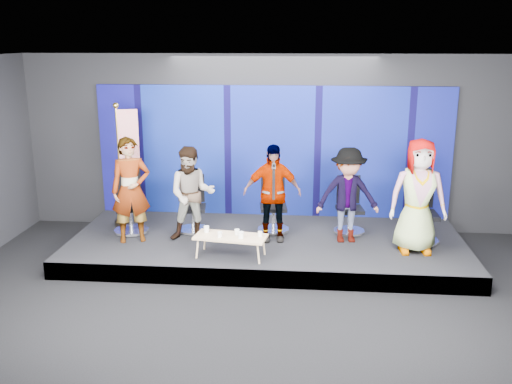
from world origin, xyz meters
TOP-DOWN VIEW (x-y plane):
  - ground at (0.00, 0.00)m, footprint 10.00×10.00m
  - room_walls at (0.00, 0.00)m, footprint 10.02×8.02m
  - riser at (0.00, 2.50)m, footprint 7.00×3.00m
  - backdrop at (0.00, 3.95)m, footprint 7.00×0.08m
  - chair_a at (-2.55, 2.63)m, footprint 0.83×0.83m
  - panelist_a at (-2.36, 2.15)m, footprint 0.79×0.66m
  - chair_b at (-1.40, 2.79)m, footprint 0.66×0.66m
  - panelist_b at (-1.31, 2.29)m, footprint 0.90×0.74m
  - chair_c at (0.08, 2.93)m, footprint 0.67×0.67m
  - panelist_c at (0.09, 2.42)m, footprint 1.06×0.54m
  - chair_d at (1.48, 2.96)m, footprint 0.65×0.65m
  - panelist_d at (1.40, 2.46)m, footprint 1.15×0.74m
  - chair_e at (2.69, 2.55)m, footprint 0.69×0.69m
  - panelist_e at (2.52, 2.07)m, footprint 0.96×0.64m
  - coffee_table at (-0.53, 1.54)m, footprint 1.23×0.66m
  - mug_a at (-0.96, 1.69)m, footprint 0.09×0.09m
  - mug_b at (-0.70, 1.46)m, footprint 0.08×0.08m
  - mug_c at (-0.43, 1.59)m, footprint 0.08×0.08m
  - mug_d at (-0.35, 1.44)m, footprint 0.09×0.09m
  - mug_e at (-0.05, 1.55)m, footprint 0.07×0.07m
  - flag_stand at (-2.71, 3.03)m, footprint 0.53×0.31m

SIDE VIEW (x-z plane):
  - ground at x=0.00m, z-range 0.00..0.00m
  - riser at x=0.00m, z-range 0.00..0.30m
  - coffee_table at x=-0.53m, z-range 0.45..0.81m
  - chair_d at x=1.48m, z-range 0.12..1.16m
  - chair_b at x=-1.40m, z-range 0.12..1.16m
  - chair_c at x=0.08m, z-range 0.12..1.18m
  - chair_a at x=-2.55m, z-range 0.10..1.25m
  - chair_e at x=2.69m, z-range 0.10..1.28m
  - mug_e at x=-0.05m, z-range 0.66..0.75m
  - mug_b at x=-0.70m, z-range 0.66..0.75m
  - mug_c at x=-0.43m, z-range 0.66..0.75m
  - mug_a at x=-0.96m, z-range 0.66..0.76m
  - mug_d at x=-0.35m, z-range 0.66..0.77m
  - panelist_d at x=1.40m, z-range 0.30..1.98m
  - panelist_b at x=-1.31m, z-range 0.30..1.99m
  - panelist_c at x=0.09m, z-range 0.30..2.03m
  - panelist_a at x=-2.36m, z-range 0.30..2.15m
  - panelist_e at x=2.52m, z-range 0.30..2.22m
  - flag_stand at x=-2.71m, z-range 0.37..2.72m
  - backdrop at x=0.00m, z-range 0.30..2.90m
  - room_walls at x=0.00m, z-range 0.67..4.18m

